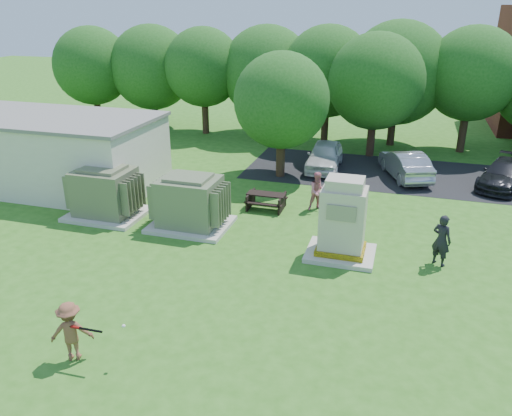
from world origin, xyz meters
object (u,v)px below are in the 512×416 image
(car_white, at_px, (325,156))
(transformer_left, at_px, (105,193))
(picnic_table, at_px, (266,199))
(generator_cabinet, at_px, (343,223))
(batter, at_px, (71,331))
(car_silver_a, at_px, (405,164))
(person_by_generator, at_px, (441,240))
(transformer_right, at_px, (190,203))
(car_dark, at_px, (504,174))
(person_at_picnic, at_px, (318,191))

(car_white, bearing_deg, transformer_left, -132.37)
(transformer_left, xyz_separation_m, picnic_table, (6.01, 2.60, -0.54))
(generator_cabinet, bearing_deg, transformer_left, 175.55)
(car_white, bearing_deg, batter, -103.35)
(car_silver_a, bearing_deg, picnic_table, 26.11)
(person_by_generator, bearing_deg, transformer_right, 29.46)
(batter, distance_m, person_by_generator, 11.52)
(batter, distance_m, car_dark, 20.35)
(person_by_generator, relative_size, car_silver_a, 0.43)
(generator_cabinet, bearing_deg, transformer_right, 172.80)
(picnic_table, height_order, car_white, car_white)
(picnic_table, bearing_deg, transformer_right, -131.63)
(transformer_right, height_order, picnic_table, transformer_right)
(transformer_right, relative_size, person_at_picnic, 1.82)
(person_by_generator, height_order, car_silver_a, person_by_generator)
(transformer_right, bearing_deg, person_by_generator, -2.75)
(person_by_generator, xyz_separation_m, person_at_picnic, (-4.72, 3.56, -0.06))
(transformer_left, bearing_deg, transformer_right, 0.00)
(person_by_generator, relative_size, car_white, 0.43)
(person_by_generator, height_order, person_at_picnic, person_by_generator)
(picnic_table, xyz_separation_m, batter, (-1.86, -10.62, 0.35))
(person_at_picnic, bearing_deg, generator_cabinet, -96.63)
(batter, bearing_deg, car_dark, -150.74)
(batter, xyz_separation_m, car_silver_a, (7.34, 16.58, -0.09))
(car_white, bearing_deg, picnic_table, -105.07)
(person_at_picnic, bearing_deg, car_white, 68.82)
(transformer_left, relative_size, generator_cabinet, 1.07)
(transformer_left, bearing_deg, person_by_generator, -1.96)
(person_by_generator, xyz_separation_m, car_dark, (3.18, 8.96, -0.27))
(transformer_right, relative_size, car_dark, 0.70)
(picnic_table, xyz_separation_m, car_white, (1.41, 6.24, 0.28))
(person_at_picnic, relative_size, car_white, 0.40)
(transformer_right, height_order, person_at_picnic, transformer_right)
(transformer_left, bearing_deg, picnic_table, 23.38)
(generator_cabinet, relative_size, picnic_table, 1.75)
(picnic_table, xyz_separation_m, person_by_generator, (6.81, -3.04, 0.46))
(generator_cabinet, bearing_deg, picnic_table, 137.13)
(person_by_generator, xyz_separation_m, car_white, (-5.40, 9.28, -0.18))
(batter, bearing_deg, person_at_picnic, -134.68)
(transformer_right, xyz_separation_m, person_by_generator, (9.12, -0.44, -0.08))
(car_dark, bearing_deg, transformer_right, -124.58)
(transformer_left, bearing_deg, person_at_picnic, 21.04)
(car_white, bearing_deg, person_by_generator, -62.18)
(transformer_left, distance_m, transformer_right, 3.70)
(person_at_picnic, xyz_separation_m, car_dark, (7.90, 5.41, -0.20))
(transformer_right, distance_m, person_by_generator, 9.13)
(picnic_table, xyz_separation_m, car_dark, (9.99, 5.92, 0.19))
(car_white, distance_m, car_dark, 8.59)
(generator_cabinet, xyz_separation_m, car_silver_a, (1.87, 9.31, -0.55))
(person_at_picnic, bearing_deg, transformer_right, -172.71)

